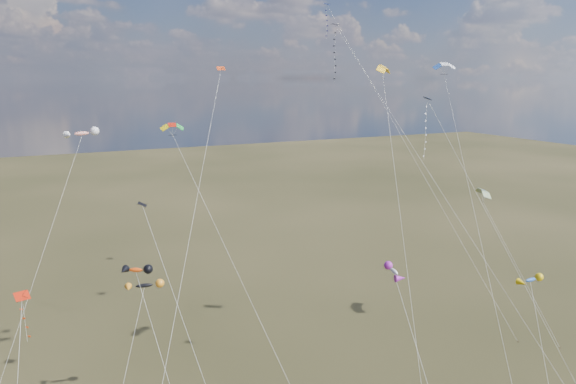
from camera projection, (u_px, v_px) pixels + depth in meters
name	position (u px, v px, depth m)	size (l,w,h in m)	color
diamond_black_high	(347.00, 70.00, 60.74)	(11.79, 28.73, 36.82)	black
diamond_navy_tall	(341.00, 45.00, 73.04)	(10.54, 30.29, 41.03)	#0E1843
diamond_black_mid	(163.00, 263.00, 47.91)	(4.23, 14.35, 18.70)	black
diamond_red_low	(24.00, 324.00, 42.32)	(2.45, 10.19, 13.15)	#BB1C09
diamond_navy_right	(434.00, 143.00, 50.76)	(10.61, 13.81, 28.64)	#091647
diamond_orange_center	(198.00, 189.00, 45.29)	(14.86, 23.39, 31.61)	red
parafoil_yellow	(384.00, 69.00, 51.69)	(8.18, 19.61, 32.16)	gold
parafoil_blue_white	(445.00, 66.00, 58.32)	(11.13, 25.06, 32.60)	blue
parafoil_striped	(484.00, 190.00, 63.52)	(4.42, 12.29, 17.62)	yellow
parafoil_tricolor	(173.00, 127.00, 51.61)	(9.54, 11.78, 26.37)	gold
novelty_black_orange	(144.00, 286.00, 48.62)	(6.64, 8.42, 11.64)	black
novelty_orange_black	(136.00, 271.00, 45.14)	(3.66, 10.61, 14.42)	#DB430D
novelty_white_purple	(395.00, 273.00, 41.31)	(2.39, 14.28, 15.58)	silver
novelty_redwhite_stripe	(82.00, 134.00, 66.62)	(12.90, 19.30, 24.12)	red
novelty_blue_yellow	(531.00, 281.00, 46.19)	(6.31, 9.58, 13.07)	blue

